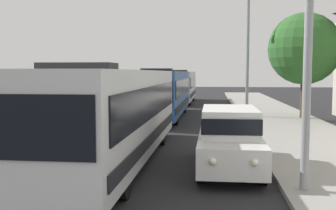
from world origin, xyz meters
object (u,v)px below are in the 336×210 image
(bus_lead, at_px, (116,112))
(roadside_tree, at_px, (304,49))
(bus_second_in_line, at_px, (164,92))
(white_suv, at_px, (229,136))
(streetlamp_mid, at_px, (248,37))
(bus_middle, at_px, (180,86))

(bus_lead, xyz_separation_m, roadside_tree, (8.80, 12.66, 2.75))
(bus_second_in_line, bearing_deg, bus_lead, -90.00)
(bus_lead, relative_size, white_suv, 2.46)
(bus_second_in_line, distance_m, streetlamp_mid, 6.47)
(bus_second_in_line, relative_size, roadside_tree, 1.76)
(white_suv, bearing_deg, bus_middle, 97.95)
(bus_second_in_line, height_order, bus_middle, same)
(bus_lead, distance_m, bus_middle, 25.89)
(streetlamp_mid, bearing_deg, bus_middle, 113.05)
(bus_lead, xyz_separation_m, bus_second_in_line, (-0.00, 12.95, -0.00))
(bus_second_in_line, height_order, white_suv, bus_second_in_line)
(bus_lead, relative_size, streetlamp_mid, 1.44)
(bus_second_in_line, height_order, streetlamp_mid, streetlamp_mid)
(white_suv, relative_size, roadside_tree, 0.74)
(bus_middle, xyz_separation_m, streetlamp_mid, (5.40, -12.69, 3.55))
(bus_middle, distance_m, roadside_tree, 16.13)
(white_suv, bearing_deg, roadside_tree, 68.92)
(roadside_tree, bearing_deg, bus_lead, -124.82)
(bus_middle, bearing_deg, bus_lead, -90.00)
(bus_lead, height_order, bus_middle, same)
(roadside_tree, bearing_deg, bus_second_in_line, 178.10)
(bus_lead, bearing_deg, roadside_tree, 55.18)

